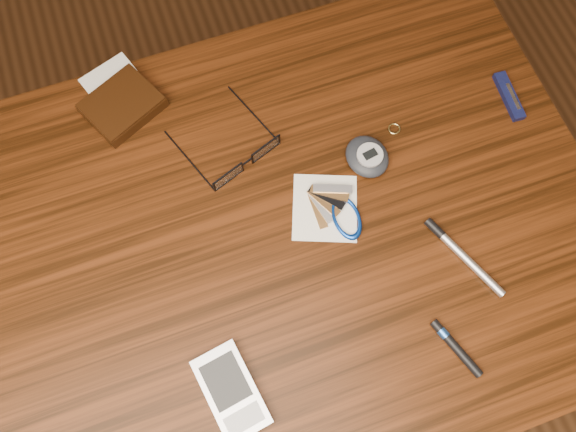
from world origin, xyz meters
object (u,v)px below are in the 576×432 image
desk (261,260)px  pocket_knife (509,96)px  notepad_keys (335,211)px  silver_pen (458,251)px  pedometer (367,157)px  pda_phone (231,392)px  eyeglasses (244,160)px  wallet_and_card (122,105)px

desk → pocket_knife: (0.44, 0.09, 0.11)m
notepad_keys → silver_pen: bearing=-39.1°
pedometer → pda_phone: bearing=-139.4°
desk → silver_pen: silver_pen is taller
eyeglasses → silver_pen: (0.24, -0.23, -0.01)m
pedometer → pocket_knife: bearing=5.6°
desk → pedometer: bearing=18.9°
pedometer → desk: bearing=-161.1°
notepad_keys → silver_pen: notepad_keys is taller
notepad_keys → silver_pen: size_ratio=0.94×
eyeglasses → notepad_keys: eyeglasses is taller
eyeglasses → pedometer: (0.17, -0.06, 0.00)m
desk → pedometer: pedometer is taller
desk → notepad_keys: notepad_keys is taller
silver_pen → notepad_keys: bearing=140.9°
eyeglasses → pocket_knife: size_ratio=1.91×
pda_phone → desk: bearing=61.9°
wallet_and_card → pocket_knife: 0.59m
pocket_knife → pda_phone: bearing=-153.1°
notepad_keys → wallet_and_card: bearing=132.5°
pda_phone → pedometer: size_ratio=1.57×
desk → silver_pen: bearing=-22.8°
desk → silver_pen: (0.26, -0.11, 0.11)m
notepad_keys → pedometer: bearing=39.8°
desk → eyeglasses: bearing=80.7°
pda_phone → silver_pen: bearing=11.6°
desk → eyeglasses: (0.02, 0.12, 0.11)m
desk → pocket_knife: bearing=11.6°
pda_phone → pocket_knife: pda_phone is taller
pedometer → pocket_knife: (0.25, 0.02, -0.01)m
notepad_keys → silver_pen: 0.18m
silver_pen → wallet_and_card: bearing=135.3°
pedometer → silver_pen: size_ratio=0.58×
desk → pedometer: (0.19, 0.07, 0.11)m
pda_phone → notepad_keys: (0.22, 0.19, -0.00)m
desk → eyeglasses: 0.17m
wallet_and_card → desk: bearing=-65.1°
wallet_and_card → pda_phone: (0.03, -0.45, -0.00)m
desk → pda_phone: 0.23m
eyeglasses → pedometer: pedometer is taller
desk → silver_pen: 0.30m
wallet_and_card → notepad_keys: bearing=-47.5°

